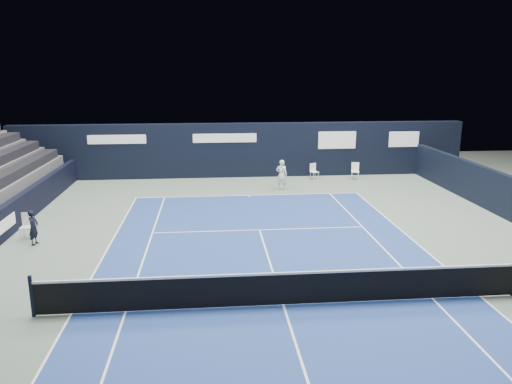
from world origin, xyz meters
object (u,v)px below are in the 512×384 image
folding_chair_back_b (355,170)px  tennis_net (284,288)px  line_judge_chair (27,224)px  tennis_player (282,175)px  folding_chair_back_a (314,170)px

folding_chair_back_b → tennis_net: tennis_net is taller
line_judge_chair → tennis_player: bearing=33.6°
tennis_net → folding_chair_back_a: bearing=75.4°
line_judge_chair → tennis_net: 10.68m
folding_chair_back_a → folding_chair_back_b: size_ratio=0.94×
folding_chair_back_a → folding_chair_back_b: (2.34, -0.26, 0.03)m
folding_chair_back_b → tennis_net: (-6.35, -15.15, -0.03)m
line_judge_chair → folding_chair_back_a: bearing=36.5°
tennis_net → line_judge_chair: bearing=144.0°
folding_chair_back_a → line_judge_chair: size_ratio=0.94×
folding_chair_back_b → tennis_net: size_ratio=0.07×
tennis_net → tennis_player: tennis_player is taller
tennis_net → tennis_player: bearing=82.1°
folding_chair_back_a → line_judge_chair: line_judge_chair is taller
folding_chair_back_b → tennis_player: bearing=-141.7°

